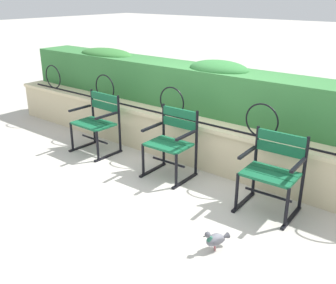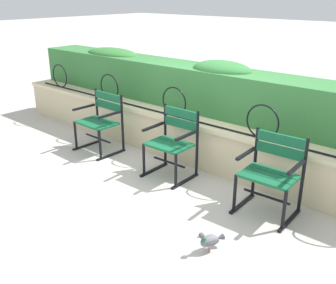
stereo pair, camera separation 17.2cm
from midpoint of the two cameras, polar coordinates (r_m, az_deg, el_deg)
ground_plane at (r=4.82m, az=0.35°, el=-6.40°), size 60.00×60.00×0.00m
stone_wall at (r=5.29m, az=6.21°, el=-0.22°), size 7.83×0.41×0.62m
iron_arch_fence at (r=5.29m, az=2.58°, el=5.34°), size 7.28×0.02×0.42m
hedge_row at (r=5.51m, az=9.25°, el=7.52°), size 7.67×0.64×0.74m
park_chair_left at (r=5.80m, az=-8.99°, el=3.21°), size 0.63×0.53×0.86m
park_chair_centre at (r=4.92m, az=1.72°, el=0.12°), size 0.58×0.53×0.87m
park_chair_right at (r=4.26m, az=16.11°, el=-4.23°), size 0.61×0.54×0.85m
pigeon_near_chairs at (r=3.68m, az=7.54°, el=-14.12°), size 0.16×0.28×0.22m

